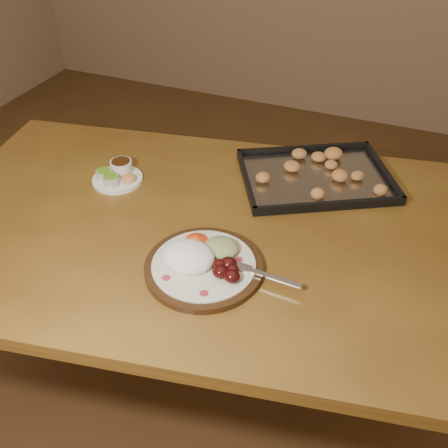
% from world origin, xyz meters
% --- Properties ---
extents(ground, '(4.00, 4.00, 0.00)m').
position_xyz_m(ground, '(0.00, 0.00, 0.00)').
color(ground, brown).
rests_on(ground, ground).
extents(dining_table, '(1.63, 1.15, 0.75)m').
position_xyz_m(dining_table, '(0.29, -0.29, 0.65)').
color(dining_table, brown).
rests_on(dining_table, ground).
extents(dinner_plate, '(0.37, 0.28, 0.06)m').
position_xyz_m(dinner_plate, '(0.34, -0.45, 0.77)').
color(dinner_plate, black).
rests_on(dinner_plate, dining_table).
extents(condiment_saucer, '(0.15, 0.15, 0.05)m').
position_xyz_m(condiment_saucer, '(-0.04, -0.20, 0.77)').
color(condiment_saucer, white).
rests_on(condiment_saucer, dining_table).
extents(baking_tray, '(0.52, 0.48, 0.04)m').
position_xyz_m(baking_tray, '(0.50, 0.02, 0.76)').
color(baking_tray, black).
rests_on(baking_tray, dining_table).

